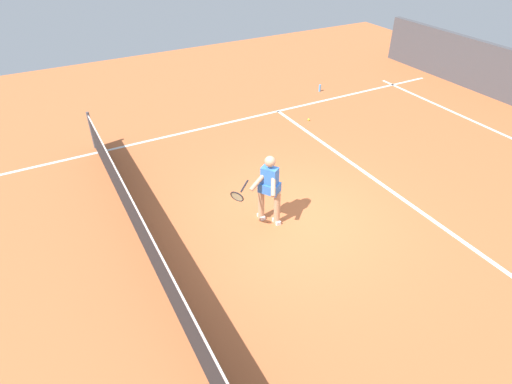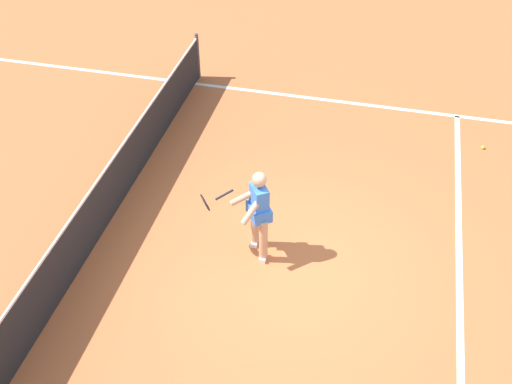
% 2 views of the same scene
% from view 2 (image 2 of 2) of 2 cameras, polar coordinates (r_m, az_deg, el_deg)
% --- Properties ---
extents(ground_plane, '(25.54, 25.54, 0.00)m').
position_cam_2_polar(ground_plane, '(9.57, 3.32, -6.85)').
color(ground_plane, '#C66638').
extents(service_line_marking, '(9.80, 0.10, 0.01)m').
position_cam_2_polar(service_line_marking, '(9.63, 18.12, -9.01)').
color(service_line_marking, white).
rests_on(service_line_marking, ground).
extents(sideline_right_marking, '(0.10, 17.65, 0.01)m').
position_cam_2_polar(sideline_right_marking, '(13.39, 7.35, 8.24)').
color(sideline_right_marking, white).
rests_on(sideline_right_marking, ground).
extents(court_net, '(10.48, 0.08, 1.04)m').
position_cam_2_polar(court_net, '(10.05, -14.33, -1.70)').
color(court_net, '#4C4C51').
rests_on(court_net, ground).
extents(tennis_player, '(0.69, 1.14, 1.55)m').
position_cam_2_polar(tennis_player, '(9.20, 0.10, -1.74)').
color(tennis_player, tan).
rests_on(tennis_player, ground).
extents(tennis_ball_near, '(0.07, 0.07, 0.07)m').
position_cam_2_polar(tennis_ball_near, '(12.61, 20.02, 3.86)').
color(tennis_ball_near, '#D1E533').
rests_on(tennis_ball_near, ground).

